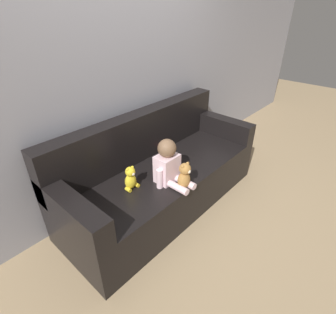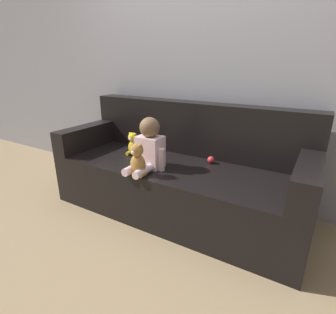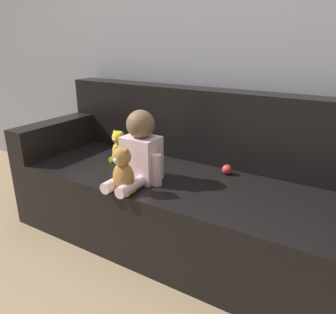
# 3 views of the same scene
# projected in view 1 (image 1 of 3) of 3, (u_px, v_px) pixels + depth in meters

# --- Properties ---
(ground_plane) EXTENTS (12.00, 12.00, 0.00)m
(ground_plane) POSITION_uv_depth(u_px,v_px,m) (164.00, 202.00, 2.82)
(ground_plane) COLOR #9E8460
(wall_back) EXTENTS (8.00, 0.05, 2.60)m
(wall_back) POSITION_uv_depth(u_px,v_px,m) (124.00, 72.00, 2.44)
(wall_back) COLOR #93939E
(wall_back) RESTS_ON ground_plane
(couch) EXTENTS (2.15, 0.83, 0.94)m
(couch) POSITION_uv_depth(u_px,v_px,m) (160.00, 175.00, 2.68)
(couch) COLOR black
(couch) RESTS_ON ground_plane
(person_baby) EXTENTS (0.30, 0.35, 0.41)m
(person_baby) POSITION_uv_depth(u_px,v_px,m) (169.00, 165.00, 2.29)
(person_baby) COLOR silver
(person_baby) RESTS_ON couch
(teddy_bear_brown) EXTENTS (0.15, 0.12, 0.25)m
(teddy_bear_brown) POSITION_uv_depth(u_px,v_px,m) (184.00, 177.00, 2.23)
(teddy_bear_brown) COLOR #AD7A3D
(teddy_bear_brown) RESTS_ON couch
(plush_toy_side) EXTENTS (0.13, 0.10, 0.22)m
(plush_toy_side) POSITION_uv_depth(u_px,v_px,m) (131.00, 178.00, 2.24)
(plush_toy_side) COLOR yellow
(plush_toy_side) RESTS_ON couch
(toy_ball) EXTENTS (0.06, 0.06, 0.06)m
(toy_ball) POSITION_uv_depth(u_px,v_px,m) (169.00, 150.00, 2.82)
(toy_ball) COLOR red
(toy_ball) RESTS_ON couch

